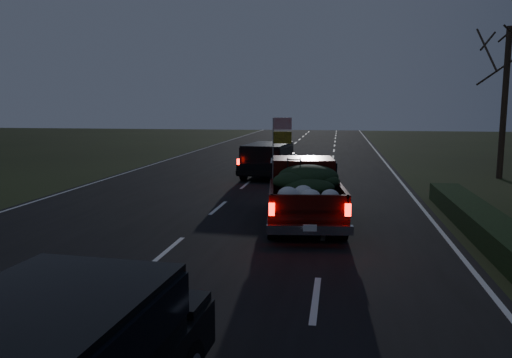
% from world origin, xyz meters
% --- Properties ---
extents(ground, '(120.00, 120.00, 0.00)m').
position_xyz_m(ground, '(0.00, 0.00, 0.00)').
color(ground, black).
rests_on(ground, ground).
extents(road_asphalt, '(14.00, 120.00, 0.02)m').
position_xyz_m(road_asphalt, '(0.00, 0.00, 0.01)').
color(road_asphalt, black).
rests_on(road_asphalt, ground).
extents(hedge_row, '(1.00, 10.00, 0.60)m').
position_xyz_m(hedge_row, '(7.80, 3.00, 0.30)').
color(hedge_row, black).
rests_on(hedge_row, ground).
extents(bare_tree_far, '(3.60, 3.60, 7.00)m').
position_xyz_m(bare_tree_far, '(11.50, 14.00, 5.23)').
color(bare_tree_far, black).
rests_on(bare_tree_far, ground).
extents(pickup_truck, '(2.61, 5.44, 2.75)m').
position_xyz_m(pickup_truck, '(2.97, 3.43, 1.03)').
color(pickup_truck, '#3B0C08').
rests_on(pickup_truck, ground).
extents(lead_suv, '(2.32, 4.74, 1.32)m').
position_xyz_m(lead_suv, '(0.61, 12.62, 1.00)').
color(lead_suv, black).
rests_on(lead_suv, ground).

